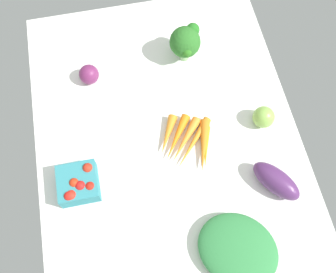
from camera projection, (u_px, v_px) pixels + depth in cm
name	position (u px, v px, depth cm)	size (l,w,h in cm)	color
tablecloth	(168.00, 141.00, 112.14)	(104.00, 76.00, 2.00)	white
berry_basket	(78.00, 184.00, 102.69)	(10.58, 10.58, 6.41)	teal
eggplant	(276.00, 181.00, 102.91)	(14.43, 6.41, 6.41)	#572D64
carrot_bunch	(188.00, 141.00, 109.52)	(19.34, 17.54, 2.98)	orange
leafy_greens_clump	(238.00, 249.00, 96.42)	(17.94, 20.83, 5.22)	#328443
broccoli_head	(185.00, 41.00, 115.71)	(11.26, 9.66, 12.50)	#9BC787
red_onion_near_basket	(89.00, 74.00, 116.43)	(6.06, 6.06, 6.06)	#722759
heirloom_tomato_green	(263.00, 116.00, 110.60)	(6.37, 6.37, 6.37)	#8FC151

